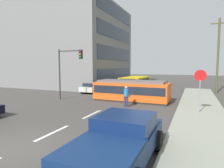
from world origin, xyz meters
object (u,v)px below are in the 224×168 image
Objects in this scene: pickup_truck_parked at (120,140)px; utility_pole_mid at (218,55)px; pedestrian_crossing at (126,95)px; stop_sign at (200,82)px; traffic_light_mast at (68,64)px; streetcar_tram at (131,90)px; parked_sedan_mid at (93,87)px; city_bus at (135,83)px.

utility_pole_mid reaches higher than pickup_truck_parked.
pedestrian_crossing reaches higher than pickup_truck_parked.
stop_sign is 11.59m from traffic_light_mast.
streetcar_tram reaches higher than parked_sedan_mid.
traffic_light_mast reaches higher than pedestrian_crossing.
pickup_truck_parked is 1.21× the size of parked_sedan_mid.
streetcar_tram is at bearing -76.15° from city_bus.
streetcar_tram reaches higher than pickup_truck_parked.
pedestrian_crossing is 9.12m from pickup_truck_parked.
pedestrian_crossing is at bearing 107.48° from pickup_truck_parked.
streetcar_tram is 7.35m from parked_sedan_mid.
utility_pole_mid is at bearing 57.46° from pedestrian_crossing.
utility_pole_mid is at bearing 48.76° from streetcar_tram.
streetcar_tram is 0.78× the size of utility_pole_mid.
utility_pole_mid is at bearing 76.94° from pickup_truck_parked.
stop_sign is at bearing -100.08° from utility_pole_mid.
city_bus is (-1.84, 7.45, 0.05)m from streetcar_tram.
stop_sign is at bearing 72.76° from pickup_truck_parked.
streetcar_tram is at bearing -32.67° from parked_sedan_mid.
pedestrian_crossing is at bearing -77.59° from city_bus.
pedestrian_crossing is (0.40, -2.73, -0.05)m from streetcar_tram.
parked_sedan_mid is at bearing 134.53° from pedestrian_crossing.
pedestrian_crossing is 0.33× the size of pickup_truck_parked.
parked_sedan_mid is (-6.58, 6.69, -0.32)m from pedestrian_crossing.
pedestrian_crossing is at bearing -122.54° from utility_pole_mid.
city_bus is at bearing 104.78° from pickup_truck_parked.
streetcar_tram is 11.86m from pickup_truck_parked.
streetcar_tram is 2.76m from pedestrian_crossing.
streetcar_tram is at bearing 17.73° from traffic_light_mast.
pickup_truck_parked is at bearing -103.06° from utility_pole_mid.
utility_pole_mid is (7.48, 11.72, 3.66)m from pedestrian_crossing.
utility_pole_mid reaches higher than traffic_light_mast.
stop_sign is at bearing -30.62° from parked_sedan_mid.
pedestrian_crossing is 9.39m from parked_sedan_mid.
city_bus is 1.39× the size of parked_sedan_mid.
parked_sedan_mid is (-4.34, -3.49, -0.43)m from city_bus.
parked_sedan_mid is 6.45m from traffic_light_mast.
stop_sign is at bearing -6.26° from traffic_light_mast.
stop_sign is at bearing -54.32° from city_bus.
parked_sedan_mid is 0.85× the size of traffic_light_mast.
stop_sign reaches higher than city_bus.
traffic_light_mast is at bearing 173.74° from stop_sign.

